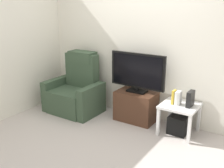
% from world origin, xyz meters
% --- Properties ---
extents(ground_plane, '(6.40, 6.40, 0.00)m').
position_xyz_m(ground_plane, '(0.00, 0.00, 0.00)').
color(ground_plane, '#BCB2AD').
extents(wall_back, '(6.40, 0.06, 2.60)m').
position_xyz_m(wall_back, '(0.00, 1.13, 1.30)').
color(wall_back, silver).
rests_on(wall_back, ground).
extents(wall_side, '(0.06, 4.48, 2.60)m').
position_xyz_m(wall_side, '(-1.88, 0.00, 1.30)').
color(wall_side, silver).
rests_on(wall_side, ground).
extents(tv_stand, '(0.67, 0.42, 0.51)m').
position_xyz_m(tv_stand, '(0.08, 0.86, 0.26)').
color(tv_stand, '#4C2D1E').
rests_on(tv_stand, ground).
extents(television, '(0.97, 0.20, 0.65)m').
position_xyz_m(television, '(0.08, 0.88, 0.85)').
color(television, black).
rests_on(television, tv_stand).
extents(recliner_armchair, '(0.98, 0.78, 1.08)m').
position_xyz_m(recliner_armchair, '(-1.07, 0.65, 0.37)').
color(recliner_armchair, '#384C38').
rests_on(recliner_armchair, ground).
extents(side_table, '(0.54, 0.54, 0.47)m').
position_xyz_m(side_table, '(0.86, 0.80, 0.40)').
color(side_table, white).
rests_on(side_table, ground).
extents(subwoofer_box, '(0.28, 0.28, 0.28)m').
position_xyz_m(subwoofer_box, '(0.86, 0.80, 0.14)').
color(subwoofer_box, black).
rests_on(subwoofer_box, ground).
extents(book_leftmost, '(0.03, 0.11, 0.21)m').
position_xyz_m(book_leftmost, '(0.76, 0.78, 0.58)').
color(book_leftmost, gold).
rests_on(book_leftmost, side_table).
extents(book_middle, '(0.05, 0.12, 0.20)m').
position_xyz_m(book_middle, '(0.81, 0.78, 0.57)').
color(book_middle, white).
rests_on(book_middle, side_table).
extents(book_rightmost, '(0.04, 0.10, 0.21)m').
position_xyz_m(book_rightmost, '(0.85, 0.78, 0.58)').
color(book_rightmost, white).
rests_on(book_rightmost, side_table).
extents(game_console, '(0.07, 0.20, 0.23)m').
position_xyz_m(game_console, '(1.00, 0.81, 0.59)').
color(game_console, black).
rests_on(game_console, side_table).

